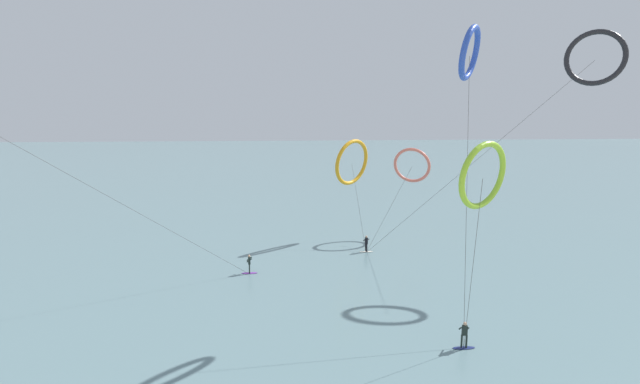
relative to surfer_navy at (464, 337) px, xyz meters
name	(u,v)px	position (x,y,z in m)	size (l,w,h in m)	color
sea_water	(292,167)	(-8.28, 90.22, -0.78)	(400.00, 200.00, 0.08)	slate
surfer_navy	(464,337)	(0.00, 0.00, 0.00)	(1.40, 0.61, 1.70)	navy
surfer_violet	(249,265)	(-13.77, 14.22, 0.00)	(1.40, 0.61, 1.70)	purple
surfer_ivory	(366,245)	(-2.41, 19.58, 0.00)	(1.40, 0.64, 1.70)	silver
kite_cobalt	(470,53)	(2.01, 6.53, 17.23)	(3.54, 8.40, 19.95)	#2647B7
kite_amber	(352,162)	(-3.19, 24.78, 7.78)	(4.69, 7.37, 11.17)	orange
kite_lime	(483,176)	(0.36, -0.40, 9.85)	(3.81, 2.74, 12.64)	#8CC62D
kite_coral	(412,165)	(3.67, 25.39, 7.32)	(8.30, 7.51, 10.19)	#EA7260
kite_charcoal	(595,58)	(15.63, 13.28, 17.75)	(20.33, 8.14, 20.98)	black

